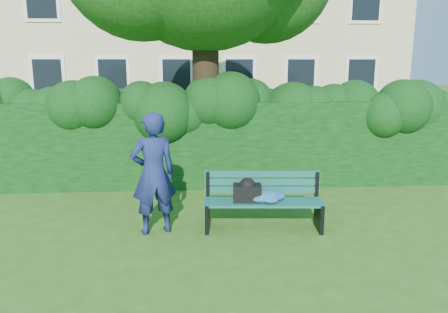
{
  "coord_description": "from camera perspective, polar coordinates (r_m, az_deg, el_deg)",
  "views": [
    {
      "loc": [
        -0.5,
        -7.01,
        2.63
      ],
      "look_at": [
        0.0,
        0.6,
        0.95
      ],
      "focal_mm": 35.0,
      "sensor_mm": 36.0,
      "label": 1
    }
  ],
  "objects": [
    {
      "name": "ground",
      "position": [
        7.5,
        0.3,
        -8.1
      ],
      "size": [
        80.0,
        80.0,
        0.0
      ],
      "primitive_type": "plane",
      "color": "#335819",
      "rests_on": "ground"
    },
    {
      "name": "hedge",
      "position": [
        9.38,
        -0.64,
        1.81
      ],
      "size": [
        10.0,
        1.0,
        1.8
      ],
      "color": "black",
      "rests_on": "ground"
    },
    {
      "name": "man_reading",
      "position": [
        6.73,
        -9.21,
        -2.23
      ],
      "size": [
        0.8,
        0.64,
        1.89
      ],
      "primitive_type": "imported",
      "rotation": [
        0.0,
        0.0,
        3.46
      ],
      "color": "navy",
      "rests_on": "ground"
    },
    {
      "name": "park_bench",
      "position": [
        6.94,
        4.8,
        -5.43
      ],
      "size": [
        1.9,
        0.68,
        0.89
      ],
      "rotation": [
        0.0,
        0.0,
        -0.07
      ],
      "color": "#0F4B40",
      "rests_on": "ground"
    }
  ]
}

